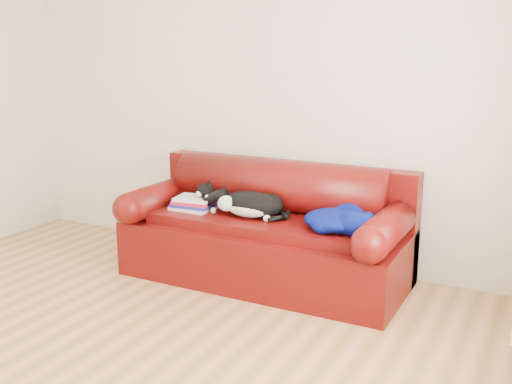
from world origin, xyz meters
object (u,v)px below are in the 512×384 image
sofa_base (265,249)px  blanket (339,219)px  book_stack (194,203)px  cat (250,205)px

sofa_base → blanket: (0.60, -0.08, 0.33)m
blanket → book_stack: bearing=-179.5°
cat → blanket: size_ratio=1.26×
book_stack → cat: bearing=1.0°
cat → sofa_base: bearing=25.8°
sofa_base → book_stack: size_ratio=6.60×
book_stack → cat: size_ratio=0.47×
cat → blanket: 0.69m
book_stack → blanket: blanket is taller
book_stack → sofa_base: bearing=9.2°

